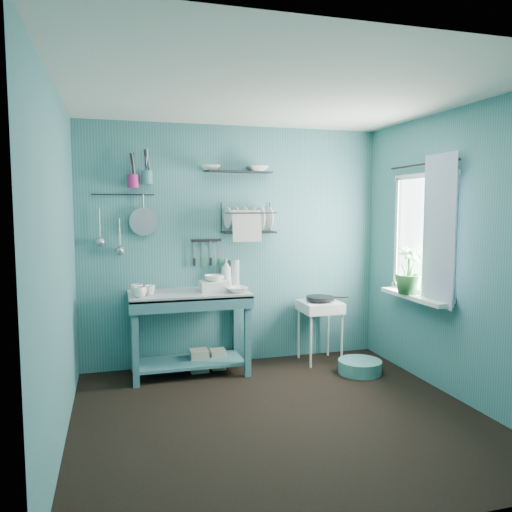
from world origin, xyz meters
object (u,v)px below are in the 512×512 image
object	(u,v)px
hotplate_stand	(320,332)
floor_basin	(360,367)
colander	(144,222)
storage_tin_large	(199,360)
mug_right	(137,289)
water_bottle	(235,273)
frying_pan	(320,298)
utensil_cup_magenta	(133,181)
dish_rack	(248,218)
storage_tin_small	(218,359)
soap_bottle	(226,273)
work_counter	(190,333)
utensil_cup_teal	(147,177)
mug_left	(140,292)
mug_mid	(150,290)
wash_tub	(214,286)
potted_plant	(409,270)

from	to	relation	value
hotplate_stand	floor_basin	bearing A→B (deg)	-65.84
colander	storage_tin_large	world-z (taller)	colander
mug_right	water_bottle	distance (m)	1.05
frying_pan	utensil_cup_magenta	xyz separation A→B (m)	(-1.91, 0.20, 1.22)
water_bottle	dish_rack	distance (m)	0.60
storage_tin_small	floor_basin	size ratio (longest dim) A/B	0.46
utensil_cup_magenta	water_bottle	bearing A→B (deg)	0.69
soap_bottle	colander	xyz separation A→B (m)	(-0.83, 0.04, 0.54)
mug_right	floor_basin	world-z (taller)	mug_right
work_counter	dish_rack	distance (m)	1.32
hotplate_stand	storage_tin_large	distance (m)	1.32
frying_pan	utensil_cup_teal	world-z (taller)	utensil_cup_teal
colander	mug_left	bearing A→B (deg)	-100.21
mug_left	soap_bottle	size ratio (longest dim) A/B	0.41
dish_rack	soap_bottle	bearing A→B (deg)	179.55
mug_left	frying_pan	size ratio (longest dim) A/B	0.41
mug_left	utensil_cup_magenta	xyz separation A→B (m)	(-0.02, 0.37, 1.03)
mug_mid	storage_tin_small	bearing A→B (deg)	11.63
wash_tub	water_bottle	bearing A→B (deg)	41.63
utensil_cup_teal	storage_tin_small	distance (m)	1.97
work_counter	utensil_cup_magenta	world-z (taller)	utensil_cup_magenta
utensil_cup_teal	potted_plant	world-z (taller)	utensil_cup_teal
storage_tin_small	hotplate_stand	bearing A→B (deg)	-3.62
potted_plant	water_bottle	bearing A→B (deg)	148.17
mug_right	utensil_cup_teal	bearing A→B (deg)	57.66
utensil_cup_teal	hotplate_stand	bearing A→B (deg)	-6.36
water_bottle	potted_plant	size ratio (longest dim) A/B	0.61
mug_left	dish_rack	world-z (taller)	dish_rack
work_counter	floor_basin	xyz separation A→B (m)	(1.64, -0.45, -0.35)
mug_mid	potted_plant	distance (m)	2.48
wash_tub	floor_basin	xyz separation A→B (m)	(1.39, -0.43, -0.81)
mug_mid	soap_bottle	distance (m)	0.85
soap_bottle	potted_plant	world-z (taller)	potted_plant
dish_rack	storage_tin_large	xyz separation A→B (m)	(-0.55, -0.11, -1.44)
water_bottle	frying_pan	distance (m)	0.95
mug_left	storage_tin_small	bearing A→B (deg)	17.10
wash_tub	dish_rack	bearing A→B (deg)	23.95
mug_mid	soap_bottle	world-z (taller)	soap_bottle
mug_left	water_bottle	distance (m)	1.07
mug_right	hotplate_stand	world-z (taller)	mug_right
mug_right	hotplate_stand	xyz separation A→B (m)	(1.90, 0.01, -0.55)
frying_pan	potted_plant	world-z (taller)	potted_plant
work_counter	floor_basin	size ratio (longest dim) A/B	2.69
storage_tin_large	storage_tin_small	xyz separation A→B (m)	(0.20, 0.03, -0.01)
utensil_cup_magenta	mug_left	bearing A→B (deg)	-86.36
hotplate_stand	frying_pan	distance (m)	0.36
mug_right	storage_tin_large	xyz separation A→B (m)	(0.60, 0.05, -0.76)
work_counter	mug_right	size ratio (longest dim) A/B	9.47
dish_rack	utensil_cup_magenta	size ratio (longest dim) A/B	4.23
hotplate_stand	colander	world-z (taller)	colander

